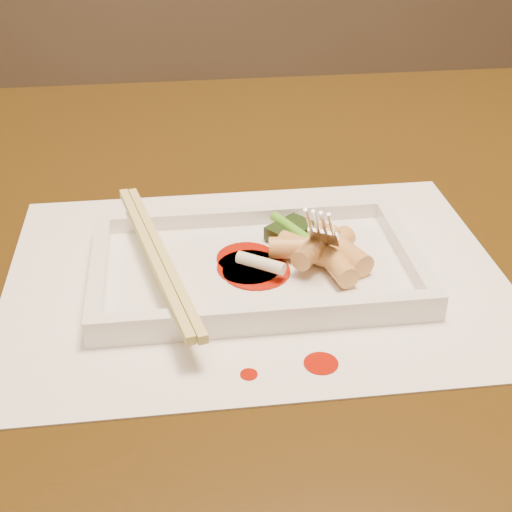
{
  "coord_description": "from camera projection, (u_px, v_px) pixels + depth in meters",
  "views": [
    {
      "loc": [
        -0.07,
        -0.54,
        1.07
      ],
      "look_at": [
        -0.01,
        -0.06,
        0.77
      ],
      "focal_mm": 50.0,
      "sensor_mm": 36.0,
      "label": 1
    }
  ],
  "objects": [
    {
      "name": "rice_cake_5",
      "position": [
        321.0,
        243.0,
        0.57
      ],
      "size": [
        0.04,
        0.04,
        0.02
      ],
      "primitive_type": "cylinder",
      "rotation": [
        1.57,
        0.0,
        2.44
      ],
      "color": "tan",
      "rests_on": "plate_base"
    },
    {
      "name": "plate_base",
      "position": [
        256.0,
        271.0,
        0.58
      ],
      "size": [
        0.26,
        0.16,
        0.01
      ],
      "primitive_type": "cube",
      "color": "white",
      "rests_on": "placemat"
    },
    {
      "name": "fork",
      "position": [
        342.0,
        169.0,
        0.56
      ],
      "size": [
        0.09,
        0.1,
        0.14
      ],
      "primitive_type": null,
      "color": "silver",
      "rests_on": "plate_base"
    },
    {
      "name": "sauce_blob_1",
      "position": [
        246.0,
        258.0,
        0.58
      ],
      "size": [
        0.05,
        0.05,
        0.0
      ],
      "primitive_type": "cylinder",
      "color": "#9A1204",
      "rests_on": "plate_base"
    },
    {
      "name": "rice_cake_3",
      "position": [
        306.0,
        249.0,
        0.58
      ],
      "size": [
        0.05,
        0.05,
        0.02
      ],
      "primitive_type": "cylinder",
      "rotation": [
        1.57,
        0.0,
        0.78
      ],
      "color": "tan",
      "rests_on": "plate_base"
    },
    {
      "name": "plate_rim_far",
      "position": [
        246.0,
        215.0,
        0.63
      ],
      "size": [
        0.26,
        0.01,
        0.01
      ],
      "primitive_type": "cube",
      "color": "white",
      "rests_on": "plate_base"
    },
    {
      "name": "plate_rim_right",
      "position": [
        406.0,
        249.0,
        0.58
      ],
      "size": [
        0.01,
        0.14,
        0.01
      ],
      "primitive_type": "cube",
      "color": "white",
      "rests_on": "plate_base"
    },
    {
      "name": "plate_rim_near",
      "position": [
        269.0,
        314.0,
        0.51
      ],
      "size": [
        0.26,
        0.01,
        0.01
      ],
      "primitive_type": "cube",
      "color": "white",
      "rests_on": "plate_base"
    },
    {
      "name": "sauce_splatter_a",
      "position": [
        321.0,
        363.0,
        0.48
      ],
      "size": [
        0.02,
        0.02,
        0.0
      ],
      "primitive_type": "cylinder",
      "color": "#9A1204",
      "rests_on": "placemat"
    },
    {
      "name": "rice_cake_1",
      "position": [
        297.0,
        248.0,
        0.58
      ],
      "size": [
        0.05,
        0.02,
        0.02
      ],
      "primitive_type": "cylinder",
      "rotation": [
        1.57,
        0.0,
        1.44
      ],
      "color": "tan",
      "rests_on": "plate_base"
    },
    {
      "name": "rice_cake_7",
      "position": [
        318.0,
        242.0,
        0.59
      ],
      "size": [
        0.03,
        0.04,
        0.02
      ],
      "primitive_type": "cylinder",
      "rotation": [
        1.57,
        0.0,
        2.74
      ],
      "color": "tan",
      "rests_on": "plate_base"
    },
    {
      "name": "veg_piece",
      "position": [
        291.0,
        231.0,
        0.61
      ],
      "size": [
        0.05,
        0.05,
        0.01
      ],
      "primitive_type": "cube",
      "rotation": [
        0.0,
        0.0,
        0.67
      ],
      "color": "black",
      "rests_on": "plate_base"
    },
    {
      "name": "chopstick_a",
      "position": [
        152.0,
        255.0,
        0.56
      ],
      "size": [
        0.06,
        0.23,
        0.01
      ],
      "primitive_type": "cube",
      "rotation": [
        0.0,
        0.0,
        0.22
      ],
      "color": "#D3C569",
      "rests_on": "plate_rim_near"
    },
    {
      "name": "scallion_green",
      "position": [
        303.0,
        237.0,
        0.59
      ],
      "size": [
        0.05,
        0.08,
        0.01
      ],
      "primitive_type": "cylinder",
      "rotation": [
        1.57,
        0.0,
        0.45
      ],
      "color": "#3F9317",
      "rests_on": "plate_base"
    },
    {
      "name": "rice_cake_4",
      "position": [
        338.0,
        266.0,
        0.55
      ],
      "size": [
        0.03,
        0.04,
        0.02
      ],
      "primitive_type": "cylinder",
      "rotation": [
        1.57,
        0.0,
        0.22
      ],
      "color": "tan",
      "rests_on": "plate_base"
    },
    {
      "name": "table",
      "position": [
        262.0,
        329.0,
        0.68
      ],
      "size": [
        1.4,
        0.9,
        0.75
      ],
      "color": "black",
      "rests_on": "ground"
    },
    {
      "name": "plate_rim_left",
      "position": [
        99.0,
        270.0,
        0.56
      ],
      "size": [
        0.01,
        0.14,
        0.01
      ],
      "primitive_type": "cube",
      "color": "white",
      "rests_on": "plate_base"
    },
    {
      "name": "sauce_blob_2",
      "position": [
        249.0,
        267.0,
        0.57
      ],
      "size": [
        0.05,
        0.05,
        0.0
      ],
      "primitive_type": "cylinder",
      "color": "#9A1204",
      "rests_on": "plate_base"
    },
    {
      "name": "rice_cake_0",
      "position": [
        347.0,
        255.0,
        0.57
      ],
      "size": [
        0.04,
        0.05,
        0.02
      ],
      "primitive_type": "cylinder",
      "rotation": [
        1.57,
        0.0,
        0.41
      ],
      "color": "tan",
      "rests_on": "plate_base"
    },
    {
      "name": "rice_cake_2",
      "position": [
        312.0,
        249.0,
        0.56
      ],
      "size": [
        0.04,
        0.04,
        0.02
      ],
      "primitive_type": "cylinder",
      "rotation": [
        1.57,
        0.0,
        2.49
      ],
      "color": "tan",
      "rests_on": "plate_base"
    },
    {
      "name": "sauce_blob_0",
      "position": [
        256.0,
        271.0,
        0.57
      ],
      "size": [
        0.05,
        0.05,
        0.0
      ],
      "primitive_type": "cylinder",
      "color": "#9A1204",
      "rests_on": "plate_base"
    },
    {
      "name": "scallion_white",
      "position": [
        261.0,
        263.0,
        0.56
      ],
      "size": [
        0.04,
        0.03,
        0.01
      ],
      "primitive_type": "cylinder",
      "rotation": [
        1.57,
        0.0,
        0.97
      ],
      "color": "#EAEACC",
      "rests_on": "plate_base"
    },
    {
      "name": "rice_cake_6",
      "position": [
        333.0,
        246.0,
        0.58
      ],
      "size": [
        0.04,
        0.04,
        0.02
      ],
      "primitive_type": "cylinder",
      "rotation": [
        1.57,
        0.0,
        2.34
      ],
      "color": "tan",
      "rests_on": "plate_base"
    },
    {
      "name": "sauce_splatter_b",
      "position": [
        249.0,
        374.0,
        0.47
      ],
      "size": [
        0.01,
        0.01,
        0.0
      ],
      "primitive_type": "cylinder",
      "color": "#9A1204",
      "rests_on": "placemat"
    },
    {
      "name": "placemat",
      "position": [
        256.0,
        276.0,
        0.58
      ],
      "size": [
        0.4,
        0.3,
        0.0
      ],
      "primitive_type": "cube",
      "color": "white",
      "rests_on": "table"
    },
    {
      "name": "chopstick_b",
      "position": [
        162.0,
        254.0,
        0.56
      ],
      "size": [
        0.06,
        0.23,
        0.01
      ],
      "primitive_type": "cube",
      "rotation": [
        0.0,
        0.0,
        0.22
      ],
      "color": "#D3C569",
      "rests_on": "plate_rim_near"
    }
  ]
}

